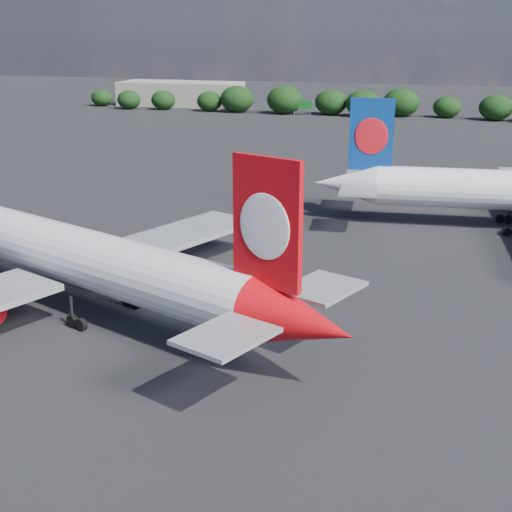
# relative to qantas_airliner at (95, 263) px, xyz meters

# --- Properties ---
(ground) EXTENTS (500.00, 500.00, 0.00)m
(ground) POSITION_rel_qantas_airliner_xyz_m (0.19, 46.32, -5.33)
(ground) COLOR black
(ground) RESTS_ON ground
(qantas_airliner) EXTENTS (51.68, 49.73, 17.50)m
(qantas_airliner) POSITION_rel_qantas_airliner_xyz_m (0.00, 0.00, 0.00)
(qantas_airliner) COLOR white
(qantas_airliner) RESTS_ON ground
(terminal_building) EXTENTS (42.00, 16.00, 8.00)m
(terminal_building) POSITION_rel_qantas_airliner_xyz_m (-64.81, 178.32, -1.33)
(terminal_building) COLOR gray
(terminal_building) RESTS_ON ground
(highway_sign) EXTENTS (6.00, 0.30, 4.50)m
(highway_sign) POSITION_rel_qantas_airliner_xyz_m (-17.81, 162.32, -2.20)
(highway_sign) COLOR #125E1E
(highway_sign) RESTS_ON ground
(billboard_yellow) EXTENTS (5.00, 0.30, 5.50)m
(billboard_yellow) POSITION_rel_qantas_airliner_xyz_m (12.19, 168.32, -1.46)
(billboard_yellow) COLOR gold
(billboard_yellow) RESTS_ON ground
(horizon_treeline) EXTENTS (204.22, 16.34, 9.12)m
(horizon_treeline) POSITION_rel_qantas_airliner_xyz_m (17.47, 164.93, -1.40)
(horizon_treeline) COLOR black
(horizon_treeline) RESTS_ON ground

